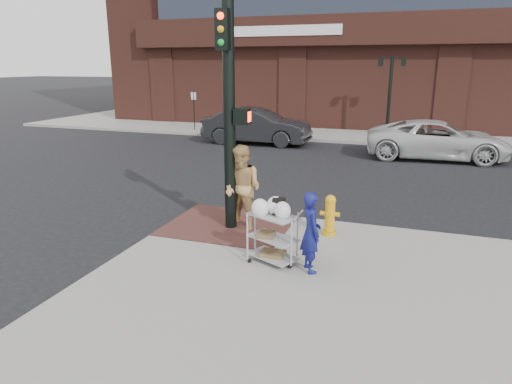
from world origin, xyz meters
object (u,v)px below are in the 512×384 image
at_px(fire_hydrant, 330,215).
at_px(traffic_signal_pole, 230,110).
at_px(lamp_post, 390,88).
at_px(sedan_dark, 257,126).
at_px(woman_blue, 311,232).
at_px(utility_cart, 273,233).
at_px(minivan_white, 438,140).
at_px(pedestrian_tan, 242,188).

bearing_deg(fire_hydrant, traffic_signal_pole, -172.92).
xyz_separation_m(lamp_post, sedan_dark, (-5.93, -3.41, -1.76)).
relative_size(lamp_post, woman_blue, 2.69).
bearing_deg(sedan_dark, fire_hydrant, -154.13).
bearing_deg(fire_hydrant, lamp_post, 88.99).
distance_m(lamp_post, utility_cart, 16.86).
xyz_separation_m(sedan_dark, minivan_white, (8.21, -1.03, -0.07)).
height_order(lamp_post, fire_hydrant, lamp_post).
height_order(woman_blue, fire_hydrant, woman_blue).
xyz_separation_m(woman_blue, sedan_dark, (-5.66, 13.46, -0.03)).
relative_size(woman_blue, utility_cart, 1.18).
bearing_deg(woman_blue, minivan_white, -43.09).
bearing_deg(fire_hydrant, sedan_dark, 116.16).
relative_size(lamp_post, traffic_signal_pole, 0.80).
distance_m(utility_cart, fire_hydrant, 1.93).
distance_m(pedestrian_tan, fire_hydrant, 2.03).
height_order(woman_blue, sedan_dark, sedan_dark).
distance_m(lamp_post, minivan_white, 5.32).
bearing_deg(traffic_signal_pole, minivan_white, 66.22).
height_order(minivan_white, utility_cart, minivan_white).
relative_size(woman_blue, pedestrian_tan, 0.77).
bearing_deg(lamp_post, woman_blue, -90.93).
bearing_deg(lamp_post, utility_cart, -93.53).
height_order(sedan_dark, fire_hydrant, sedan_dark).
xyz_separation_m(woman_blue, utility_cart, (-0.76, 0.15, -0.17)).
height_order(lamp_post, woman_blue, lamp_post).
distance_m(minivan_white, utility_cart, 12.71).
bearing_deg(utility_cart, woman_blue, -11.26).
relative_size(pedestrian_tan, utility_cart, 1.52).
relative_size(traffic_signal_pole, fire_hydrant, 5.48).
relative_size(traffic_signal_pole, minivan_white, 0.89).
relative_size(sedan_dark, fire_hydrant, 5.72).
distance_m(traffic_signal_pole, woman_blue, 3.36).
height_order(utility_cart, fire_hydrant, utility_cart).
relative_size(pedestrian_tan, sedan_dark, 0.37).
bearing_deg(sedan_dark, lamp_post, -60.37).
height_order(traffic_signal_pole, fire_hydrant, traffic_signal_pole).
bearing_deg(woman_blue, sedan_dark, -8.69).
bearing_deg(utility_cart, pedestrian_tan, 127.85).
bearing_deg(fire_hydrant, woman_blue, -90.31).
height_order(lamp_post, utility_cart, lamp_post).
xyz_separation_m(traffic_signal_pole, pedestrian_tan, (0.26, 0.03, -1.72)).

